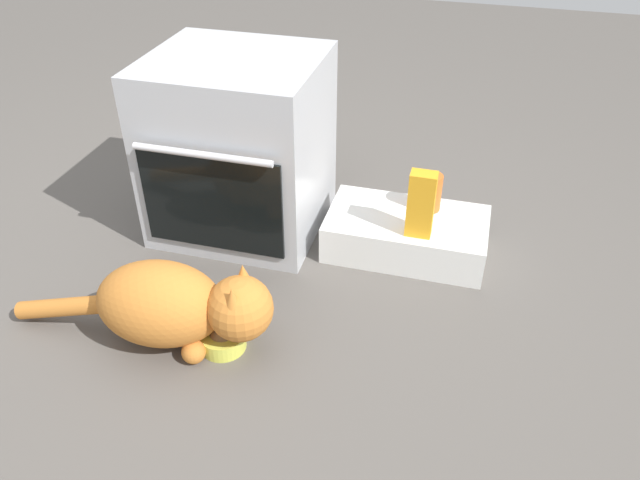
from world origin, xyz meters
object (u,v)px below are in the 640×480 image
at_px(pantry_cabinet, 406,234).
at_px(juice_carton, 421,204).
at_px(cat, 176,305).
at_px(sauce_jar, 431,192).
at_px(food_bowl, 223,339).
at_px(oven, 239,146).

relative_size(pantry_cabinet, juice_carton, 2.42).
distance_m(pantry_cabinet, cat, 0.90).
bearing_deg(cat, sauce_jar, 43.13).
distance_m(pantry_cabinet, food_bowl, 0.80).
distance_m(cat, sauce_jar, 1.00).
distance_m(cat, juice_carton, 0.87).
relative_size(pantry_cabinet, cat, 0.68).
relative_size(food_bowl, juice_carton, 0.59).
xyz_separation_m(cat, juice_carton, (0.65, 0.57, 0.12)).
bearing_deg(juice_carton, oven, 170.59).
xyz_separation_m(pantry_cabinet, juice_carton, (0.05, -0.09, 0.19)).
bearing_deg(cat, pantry_cabinet, 42.89).
distance_m(oven, pantry_cabinet, 0.70).
relative_size(oven, sauce_jar, 4.76).
xyz_separation_m(oven, pantry_cabinet, (0.65, -0.02, -0.26)).
xyz_separation_m(food_bowl, sauce_jar, (0.53, 0.73, 0.18)).
bearing_deg(juice_carton, food_bowl, -132.43).
bearing_deg(food_bowl, oven, 105.34).
height_order(sauce_jar, juice_carton, juice_carton).
bearing_deg(food_bowl, sauce_jar, 54.18).
xyz_separation_m(food_bowl, juice_carton, (0.51, 0.56, 0.23)).
height_order(pantry_cabinet, juice_carton, juice_carton).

